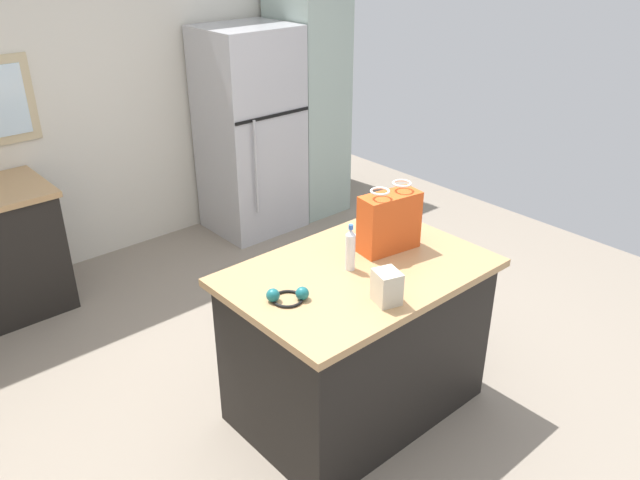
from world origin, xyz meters
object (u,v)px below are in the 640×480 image
bottle (350,249)px  ear_defenders (288,296)px  refrigerator (250,132)px  tall_cabinet (308,101)px  small_box (387,287)px  shopping_bag (389,222)px  kitchen_island (357,340)px

bottle → ear_defenders: bearing=-176.7°
refrigerator → bottle: 2.52m
tall_cabinet → small_box: size_ratio=12.95×
shopping_bag → bottle: 0.31m
small_box → refrigerator: bearing=67.0°
refrigerator → shopping_bag: bearing=-107.6°
kitchen_island → tall_cabinet: size_ratio=0.65×
refrigerator → ear_defenders: size_ratio=8.32×
small_box → bottle: bottle is taller
bottle → shopping_bag: bearing=4.7°
shopping_bag → ear_defenders: shopping_bag is taller
tall_cabinet → shopping_bag: size_ratio=5.67×
small_box → bottle: 0.35m
refrigerator → tall_cabinet: tall_cabinet is taller
bottle → ear_defenders: size_ratio=1.19×
refrigerator → kitchen_island: bearing=-113.1°
tall_cabinet → small_box: bearing=-123.8°
small_box → ear_defenders: small_box is taller
ear_defenders → small_box: bearing=-42.9°
ear_defenders → bottle: bearing=3.3°
kitchen_island → shopping_bag: 0.66m
refrigerator → small_box: refrigerator is taller
bottle → ear_defenders: bottle is taller
small_box → bottle: (0.09, 0.33, 0.03)m
kitchen_island → small_box: 0.62m
bottle → tall_cabinet: bearing=54.0°
refrigerator → bottle: (-1.03, -2.30, 0.13)m
tall_cabinet → small_box: (-1.76, -2.64, -0.06)m
shopping_bag → refrigerator: bearing=72.4°
shopping_bag → small_box: bearing=-137.6°
kitchen_island → refrigerator: refrigerator is taller
shopping_bag → ear_defenders: 0.74m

